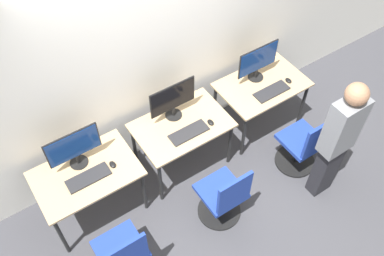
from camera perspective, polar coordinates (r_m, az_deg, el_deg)
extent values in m
plane|color=#3D3D42|center=(5.08, 0.87, -7.21)|extent=(20.00, 20.00, 0.00)
cube|color=silver|center=(4.47, -4.87, 9.99)|extent=(12.00, 0.05, 2.80)
cube|color=tan|center=(4.43, -14.00, -5.93)|extent=(1.04, 0.69, 0.02)
cylinder|color=black|center=(4.56, -17.01, -13.65)|extent=(0.04, 0.04, 0.69)
cylinder|color=black|center=(4.64, -6.41, -8.35)|extent=(0.04, 0.04, 0.69)
cylinder|color=black|center=(4.88, -19.62, -8.20)|extent=(0.04, 0.04, 0.69)
cylinder|color=black|center=(4.96, -9.76, -3.41)|extent=(0.04, 0.04, 0.69)
cylinder|color=black|center=(4.51, -14.82, -4.45)|extent=(0.19, 0.19, 0.01)
cylinder|color=black|center=(4.46, -14.98, -4.00)|extent=(0.04, 0.04, 0.11)
cube|color=black|center=(4.29, -15.58, -2.27)|extent=(0.55, 0.01, 0.35)
cube|color=navy|center=(4.29, -15.54, -2.35)|extent=(0.52, 0.01, 0.32)
cube|color=#262628|center=(4.37, -13.66, -6.45)|extent=(0.44, 0.17, 0.02)
ellipsoid|color=black|center=(4.40, -10.55, -4.80)|extent=(0.06, 0.09, 0.03)
cube|color=navy|center=(4.27, -9.53, -15.62)|extent=(0.44, 0.44, 0.05)
cube|color=navy|center=(3.97, -8.60, -16.47)|extent=(0.40, 0.04, 0.44)
cube|color=tan|center=(4.68, -1.40, 0.37)|extent=(1.04, 0.69, 0.02)
cylinder|color=black|center=(4.68, -4.23, -7.20)|extent=(0.04, 0.04, 0.69)
cylinder|color=black|center=(4.99, 5.06, -2.14)|extent=(0.04, 0.04, 0.69)
cylinder|color=black|center=(5.00, -7.70, -2.38)|extent=(0.04, 0.04, 0.69)
cylinder|color=black|center=(5.28, 1.24, 2.10)|extent=(0.04, 0.04, 0.69)
cylinder|color=black|center=(4.76, -2.46, 1.77)|extent=(0.19, 0.19, 0.01)
cylinder|color=black|center=(4.71, -2.49, 2.26)|extent=(0.04, 0.04, 0.11)
cube|color=black|center=(4.56, -2.61, 4.10)|extent=(0.55, 0.01, 0.35)
cube|color=black|center=(4.55, -2.56, 4.04)|extent=(0.52, 0.01, 0.32)
cube|color=#262628|center=(4.59, -0.43, -0.62)|extent=(0.44, 0.17, 0.02)
ellipsoid|color=black|center=(4.67, 2.49, 0.76)|extent=(0.06, 0.09, 0.03)
cylinder|color=black|center=(4.88, 3.62, -10.94)|extent=(0.48, 0.48, 0.03)
cylinder|color=black|center=(4.70, 3.75, -9.75)|extent=(0.04, 0.04, 0.38)
cube|color=navy|center=(4.52, 3.88, -8.41)|extent=(0.44, 0.44, 0.05)
cube|color=navy|center=(4.23, 5.69, -8.63)|extent=(0.40, 0.04, 0.44)
cube|color=tan|center=(5.18, 9.36, 5.74)|extent=(1.04, 0.69, 0.02)
cylinder|color=black|center=(5.07, 6.90, -1.12)|extent=(0.04, 0.04, 0.69)
cylinder|color=black|center=(5.55, 14.54, 3.12)|extent=(0.04, 0.04, 0.69)
cylinder|color=black|center=(5.36, 3.03, 3.00)|extent=(0.04, 0.04, 0.69)
cylinder|color=black|center=(5.82, 10.63, 6.73)|extent=(0.04, 0.04, 0.69)
cylinder|color=black|center=(5.23, 8.46, 6.75)|extent=(0.19, 0.19, 0.01)
cylinder|color=black|center=(5.19, 8.54, 7.24)|extent=(0.04, 0.04, 0.11)
cube|color=black|center=(5.05, 8.79, 9.06)|extent=(0.55, 0.01, 0.35)
cube|color=navy|center=(5.04, 8.85, 9.01)|extent=(0.52, 0.01, 0.32)
cube|color=#262628|center=(5.08, 10.57, 4.81)|extent=(0.44, 0.17, 0.02)
ellipsoid|color=black|center=(5.24, 12.73, 6.20)|extent=(0.06, 0.09, 0.03)
cylinder|color=black|center=(5.38, 13.50, -4.28)|extent=(0.48, 0.48, 0.03)
cylinder|color=black|center=(5.22, 13.91, -2.99)|extent=(0.04, 0.04, 0.38)
cube|color=navy|center=(5.05, 14.36, -1.54)|extent=(0.44, 0.44, 0.05)
cube|color=navy|center=(4.79, 16.53, -1.32)|extent=(0.40, 0.04, 0.44)
cube|color=#232328|center=(4.94, 17.34, -5.16)|extent=(0.25, 0.16, 0.78)
cube|color=slate|center=(4.39, 19.52, 0.22)|extent=(0.36, 0.20, 0.67)
sphere|color=#9E7051|center=(4.08, 21.15, 4.23)|extent=(0.22, 0.22, 0.22)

